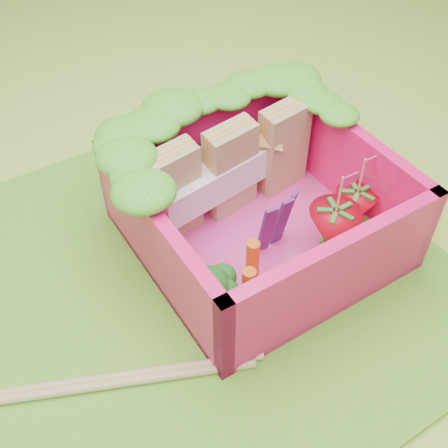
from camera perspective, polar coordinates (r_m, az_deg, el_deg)
name	(u,v)px	position (r m, az deg, el deg)	size (l,w,h in m)	color
ground	(191,277)	(3.09, -3.40, -5.45)	(14.00, 14.00, 0.00)	#ADDC3E
placemat	(191,276)	(3.08, -3.41, -5.27)	(2.60, 2.60, 0.03)	#59AE27
bento_floor	(257,236)	(3.22, 3.42, -1.25)	(1.30, 1.30, 0.05)	#DE3893
bento_box	(259,205)	(3.04, 3.62, 1.97)	(1.30, 1.30, 0.55)	#FF156A
lettuce_ruffle	(215,112)	(3.13, -0.97, 11.30)	(1.43, 0.76, 0.11)	#2D8818
sandwich_stack	(231,169)	(3.20, 0.74, 5.64)	(1.07, 0.30, 0.55)	tan
broccoli	(211,286)	(2.71, -1.31, -6.30)	(0.34, 0.34, 0.27)	#669B4B
carrot_sticks	(251,273)	(2.84, 2.73, -5.04)	(0.18, 0.19, 0.27)	orange
purple_wedges	(278,222)	(3.01, 5.52, 0.18)	(0.22, 0.07, 0.38)	#541B60
strawberry_left	(332,230)	(3.07, 10.97, -0.61)	(0.28, 0.28, 0.52)	red
strawberry_right	(354,208)	(3.25, 13.09, 1.61)	(0.24, 0.24, 0.48)	red
snap_peas	(340,234)	(3.23, 11.72, -0.97)	(0.67, 0.51, 0.05)	#56AB35
chopsticks	(0,397)	(2.83, -21.81, -16.01)	(2.27, 0.99, 0.04)	tan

